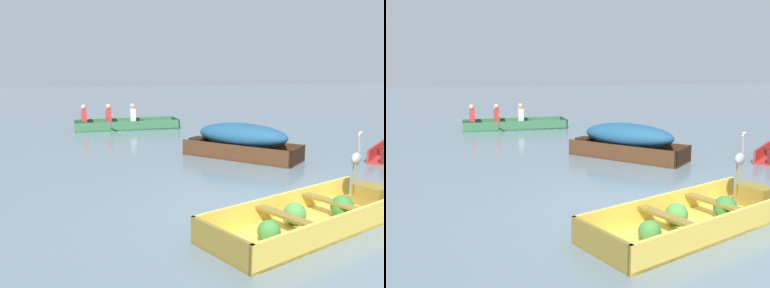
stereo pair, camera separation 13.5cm
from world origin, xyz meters
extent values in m
plane|color=slate|center=(0.00, 0.00, 0.00)|extent=(80.00, 80.00, 0.00)
cube|color=#E5BC47|center=(-0.12, -0.74, 0.02)|extent=(3.48, 2.28, 0.04)
cube|color=#E5BC47|center=(-0.32, -0.26, 0.18)|extent=(3.08, 1.30, 0.36)
cube|color=#E5BC47|center=(0.08, -1.23, 0.18)|extent=(3.08, 1.30, 0.36)
cube|color=olive|center=(-1.63, -1.36, 0.18)|extent=(0.46, 1.04, 0.36)
cube|color=olive|center=(1.24, -0.18, 0.20)|extent=(0.52, 0.60, 0.33)
cube|color=olive|center=(0.34, -0.55, 0.27)|extent=(0.53, 0.99, 0.04)
cube|color=olive|center=(-0.58, -0.93, 0.27)|extent=(0.53, 0.99, 0.04)
sphere|color=#387533|center=(0.45, -0.62, 0.21)|extent=(0.34, 0.34, 0.34)
sphere|color=#4C9342|center=(-0.33, -0.67, 0.20)|extent=(0.31, 0.31, 0.31)
sphere|color=#428438|center=(-0.93, -1.16, 0.19)|extent=(0.29, 0.29, 0.29)
cube|color=#4C2D19|center=(0.56, 3.79, 0.02)|extent=(2.63, 2.72, 0.04)
cube|color=#4C2D19|center=(0.23, 3.48, 0.19)|extent=(1.97, 2.10, 0.38)
cube|color=#4C2D19|center=(0.89, 4.09, 0.19)|extent=(1.97, 2.10, 0.38)
cube|color=black|center=(1.51, 2.77, 0.19)|extent=(0.73, 0.69, 0.38)
cube|color=black|center=(-0.28, 4.69, 0.21)|extent=(0.56, 0.56, 0.35)
cube|color=black|center=(0.27, 4.10, 0.29)|extent=(0.73, 0.70, 0.04)
cube|color=black|center=(0.85, 3.48, 0.29)|extent=(0.73, 0.70, 0.04)
ellipsoid|color=navy|center=(0.56, 3.79, 0.56)|extent=(2.25, 2.31, 0.57)
cube|color=#AD2D28|center=(4.09, 3.32, 0.16)|extent=(1.99, 1.75, 0.32)
cube|color=#387047|center=(-1.68, 9.33, 0.02)|extent=(3.63, 1.19, 0.04)
cube|color=#387047|center=(-1.67, 8.82, 0.16)|extent=(3.60, 0.16, 0.32)
cube|color=#387047|center=(-1.70, 9.84, 0.16)|extent=(3.60, 0.16, 0.32)
cube|color=#1E3D27|center=(0.09, 9.39, 0.16)|extent=(0.08, 1.07, 0.32)
cube|color=#1E3D27|center=(-3.30, 9.28, 0.17)|extent=(0.38, 0.49, 0.29)
cube|color=#1E3D27|center=(-2.22, 9.32, 0.24)|extent=(0.19, 0.98, 0.04)
cube|color=#1E3D27|center=(-1.14, 9.35, 0.24)|extent=(0.19, 0.98, 0.04)
cube|color=white|center=(-1.47, 9.34, 0.48)|extent=(0.19, 0.29, 0.44)
sphere|color=tan|center=(-1.47, 9.34, 0.80)|extent=(0.18, 0.18, 0.18)
cube|color=red|center=(-2.31, 9.31, 0.48)|extent=(0.19, 0.29, 0.44)
sphere|color=tan|center=(-2.31, 9.31, 0.80)|extent=(0.18, 0.18, 0.18)
cube|color=red|center=(-3.15, 9.29, 0.48)|extent=(0.19, 0.29, 0.44)
sphere|color=tan|center=(-3.15, 9.29, 0.80)|extent=(0.18, 0.18, 0.18)
cylinder|color=tan|center=(-2.29, 8.48, 0.37)|extent=(0.06, 0.64, 0.55)
cylinder|color=tan|center=(-2.34, 10.15, 0.37)|extent=(0.06, 0.64, 0.55)
cylinder|color=olive|center=(0.88, -0.20, 0.55)|extent=(0.02, 0.02, 0.35)
cylinder|color=olive|center=(0.92, -0.25, 0.55)|extent=(0.02, 0.02, 0.35)
ellipsoid|color=#93999E|center=(0.90, -0.22, 0.82)|extent=(0.33, 0.32, 0.18)
cylinder|color=#93999E|center=(0.99, -0.14, 1.04)|extent=(0.11, 0.11, 0.28)
ellipsoid|color=#93999E|center=(1.02, -0.12, 1.19)|extent=(0.12, 0.12, 0.06)
cone|color=gold|center=(1.08, -0.06, 1.19)|extent=(0.09, 0.09, 0.02)
camera|label=1|loc=(-3.07, -5.80, 2.23)|focal=40.00mm
camera|label=2|loc=(-2.94, -5.83, 2.23)|focal=40.00mm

